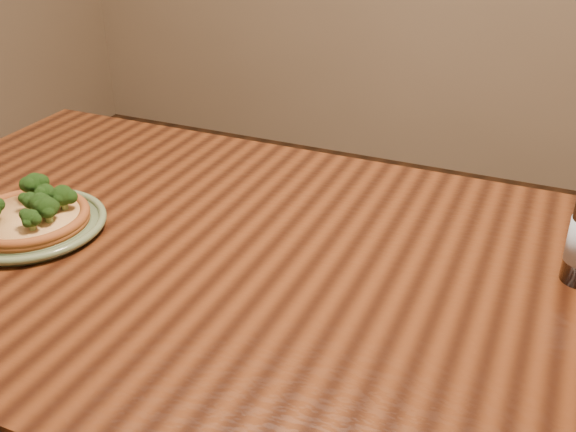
% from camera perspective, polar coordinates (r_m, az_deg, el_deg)
% --- Properties ---
extents(table, '(1.60, 0.90, 0.75)m').
position_cam_1_polar(table, '(1.15, -1.20, -7.77)').
color(table, '#4D2510').
rests_on(table, ground).
extents(plate, '(0.26, 0.26, 0.02)m').
position_cam_1_polar(plate, '(1.26, -21.03, -0.68)').
color(plate, '#5F724E').
rests_on(plate, table).
extents(pizza, '(0.21, 0.21, 0.07)m').
position_cam_1_polar(pizza, '(1.25, -21.02, 0.12)').
color(pizza, brown).
rests_on(pizza, plate).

